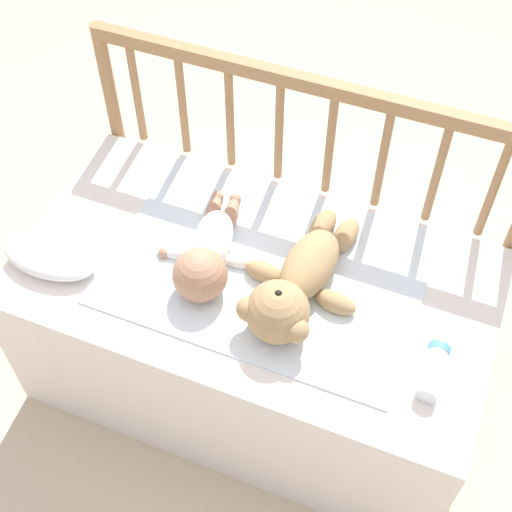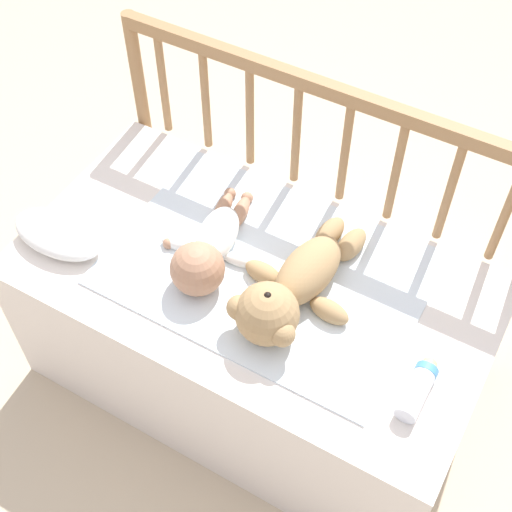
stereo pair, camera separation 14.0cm
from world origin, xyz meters
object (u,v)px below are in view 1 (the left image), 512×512
at_px(teddy_bear, 296,285).
at_px(small_pillow, 49,255).
at_px(baby, 207,256).
at_px(baby_bottle, 434,367).

bearing_deg(teddy_bear, small_pillow, -168.74).
bearing_deg(baby, teddy_bear, -2.38).
distance_m(teddy_bear, small_pillow, 0.60).
bearing_deg(small_pillow, baby, 19.35).
relative_size(teddy_bear, baby_bottle, 2.82).
height_order(teddy_bear, baby_bottle, teddy_bear).
bearing_deg(baby_bottle, small_pillow, -177.02).
bearing_deg(teddy_bear, baby_bottle, -11.34).
xyz_separation_m(teddy_bear, baby_bottle, (0.34, -0.07, -0.04)).
xyz_separation_m(baby, baby_bottle, (0.57, -0.08, -0.02)).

